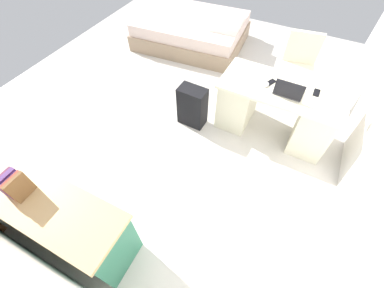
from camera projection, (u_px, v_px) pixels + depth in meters
ground_plane at (200, 110)px, 3.66m from camera, size 6.14×6.14×0.00m
desk at (276, 110)px, 3.13m from camera, size 1.45×0.69×0.72m
office_chair at (295, 72)px, 3.55m from camera, size 0.52×0.52×0.94m
credenza at (45, 210)px, 2.32m from camera, size 1.80×0.48×0.72m
bed at (192, 31)px, 4.62m from camera, size 2.01×1.55×0.58m
suitcase_black at (192, 107)px, 3.30m from camera, size 0.37×0.23×0.57m
laptop at (289, 91)px, 2.75m from camera, size 0.31×0.23×0.21m
computer_mouse at (266, 85)px, 2.88m from camera, size 0.06×0.10×0.03m
cell_phone_near_laptop at (317, 93)px, 2.80m from camera, size 0.07×0.14×0.01m
cell_phone_by_mouse at (271, 82)px, 2.92m from camera, size 0.12×0.15×0.01m
desk_lamp at (341, 83)px, 2.51m from camera, size 0.16×0.11×0.34m
book_row at (14, 185)px, 1.97m from camera, size 0.19×0.17×0.24m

